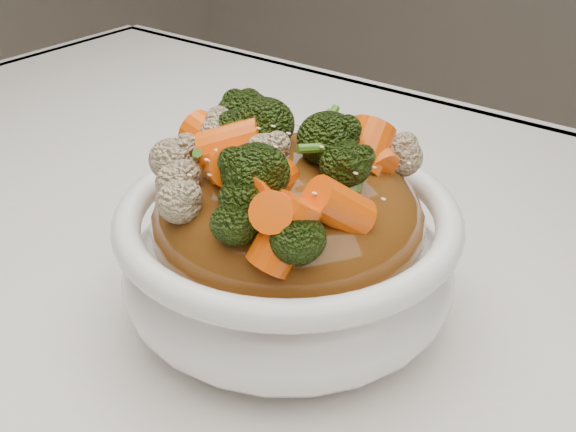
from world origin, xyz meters
The scene contains 8 objects.
tablecloth centered at (0.00, 0.00, 0.73)m, with size 1.20×0.80×0.04m, color white.
bowl centered at (-0.02, 0.02, 0.79)m, with size 0.19×0.19×0.08m, color white, non-canonical shape.
sauce_base centered at (-0.02, 0.02, 0.81)m, with size 0.16×0.16×0.09m, color brown.
carrots centered at (-0.02, 0.02, 0.87)m, with size 0.16×0.16×0.05m, color #FF5A08, non-canonical shape.
broccoli centered at (-0.02, 0.02, 0.87)m, with size 0.16×0.16×0.04m, color black, non-canonical shape.
cauliflower centered at (-0.02, 0.02, 0.87)m, with size 0.16×0.16×0.03m, color #C5AF86, non-canonical shape.
scallions centered at (-0.02, 0.02, 0.87)m, with size 0.12×0.12×0.02m, color #39701A, non-canonical shape.
sesame_seeds centered at (-0.02, 0.02, 0.87)m, with size 0.14×0.14×0.01m, color beige, non-canonical shape.
Camera 1 is at (0.18, -0.24, 1.01)m, focal length 42.00 mm.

